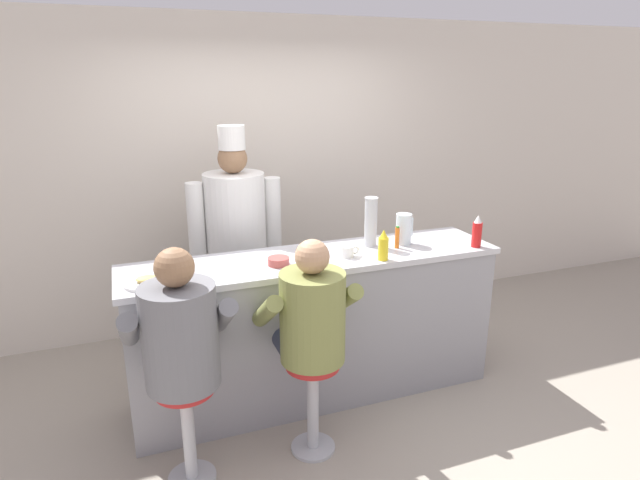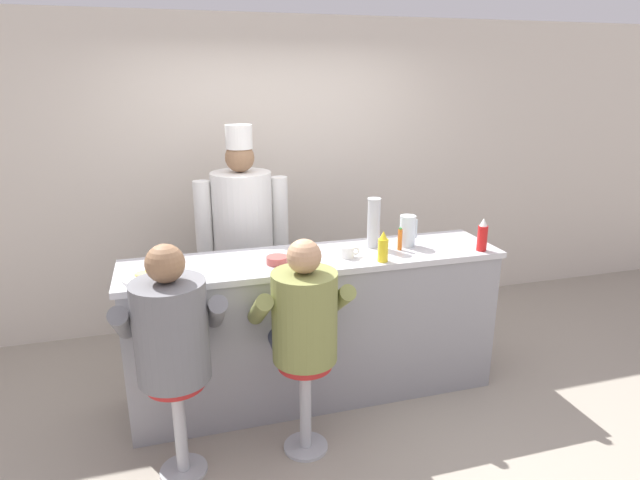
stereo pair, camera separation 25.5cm
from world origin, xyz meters
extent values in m
plane|color=#9E9384|center=(0.00, 0.00, 0.00)|extent=(20.00, 20.00, 0.00)
cube|color=beige|center=(0.00, 1.71, 1.35)|extent=(10.00, 0.06, 2.70)
cube|color=gray|center=(0.00, 0.30, 0.50)|extent=(2.51, 0.57, 1.01)
cube|color=#BCBCC1|center=(0.00, 0.30, 1.03)|extent=(2.56, 0.60, 0.04)
cylinder|color=red|center=(1.14, 0.09, 1.13)|extent=(0.07, 0.07, 0.18)
cone|color=white|center=(1.14, 0.09, 1.25)|extent=(0.05, 0.05, 0.05)
cylinder|color=yellow|center=(0.39, 0.07, 1.12)|extent=(0.07, 0.07, 0.15)
cone|color=yellow|center=(0.39, 0.07, 1.23)|extent=(0.05, 0.05, 0.05)
cylinder|color=orange|center=(0.60, 0.26, 1.12)|extent=(0.03, 0.03, 0.15)
cylinder|color=#287F2D|center=(0.60, 0.26, 1.20)|extent=(0.02, 0.02, 0.01)
cylinder|color=silver|center=(0.69, 0.33, 1.16)|extent=(0.11, 0.11, 0.22)
cube|color=silver|center=(0.75, 0.33, 1.17)|extent=(0.01, 0.01, 0.13)
cylinder|color=white|center=(-1.09, 0.17, 1.06)|extent=(0.27, 0.27, 0.02)
ellipsoid|color=#E0BC60|center=(-1.09, 0.17, 1.08)|extent=(0.12, 0.09, 0.03)
cylinder|color=#B24C47|center=(-0.28, 0.22, 1.07)|extent=(0.14, 0.14, 0.05)
cylinder|color=white|center=(0.19, 0.21, 1.08)|extent=(0.09, 0.09, 0.08)
torus|color=white|center=(0.25, 0.21, 1.09)|extent=(0.06, 0.02, 0.06)
cylinder|color=#B7BABF|center=(0.44, 0.37, 1.22)|extent=(0.09, 0.09, 0.34)
cylinder|color=silver|center=(0.44, 0.37, 1.39)|extent=(0.10, 0.10, 0.01)
cylinder|color=#B2B5BA|center=(-0.96, -0.28, 0.01)|extent=(0.27, 0.27, 0.02)
cylinder|color=#B2B5BA|center=(-0.96, -0.28, 0.31)|extent=(0.07, 0.07, 0.58)
cylinder|color=red|center=(-0.96, -0.28, 0.60)|extent=(0.32, 0.32, 0.05)
cylinder|color=#33384C|center=(-1.06, -0.08, 0.64)|extent=(0.15, 0.40, 0.15)
cylinder|color=#33384C|center=(-0.86, -0.08, 0.64)|extent=(0.15, 0.40, 0.15)
cylinder|color=slate|center=(-0.96, -0.28, 0.90)|extent=(0.40, 0.40, 0.56)
cylinder|color=slate|center=(-1.21, -0.16, 0.93)|extent=(0.10, 0.43, 0.34)
cylinder|color=slate|center=(-0.71, -0.16, 0.93)|extent=(0.10, 0.43, 0.34)
sphere|color=#8C6647|center=(-0.96, -0.28, 1.29)|extent=(0.21, 0.21, 0.21)
cylinder|color=#B2B5BA|center=(-0.23, -0.28, 0.01)|extent=(0.27, 0.27, 0.02)
cylinder|color=#B2B5BA|center=(-0.23, -0.28, 0.31)|extent=(0.07, 0.07, 0.58)
cylinder|color=red|center=(-0.23, -0.28, 0.60)|extent=(0.32, 0.32, 0.05)
cylinder|color=#33384C|center=(-0.32, -0.09, 0.64)|extent=(0.14, 0.38, 0.14)
cylinder|color=#33384C|center=(-0.13, -0.09, 0.64)|extent=(0.14, 0.38, 0.14)
cylinder|color=olive|center=(-0.23, -0.28, 0.89)|extent=(0.38, 0.38, 0.54)
cylinder|color=olive|center=(-0.47, -0.17, 0.92)|extent=(0.10, 0.41, 0.33)
cylinder|color=olive|center=(0.01, -0.17, 0.92)|extent=(0.10, 0.41, 0.33)
sphere|color=tan|center=(-0.23, -0.28, 1.26)|extent=(0.20, 0.20, 0.20)
cube|color=#232328|center=(-0.38, 1.06, 0.43)|extent=(0.36, 0.20, 0.86)
cube|color=white|center=(-0.38, 1.01, 0.60)|extent=(0.32, 0.02, 0.52)
cylinder|color=white|center=(-0.38, 1.06, 1.18)|extent=(0.47, 0.47, 0.64)
sphere|color=#8C6647|center=(-0.38, 1.06, 1.62)|extent=(0.22, 0.22, 0.22)
cylinder|color=white|center=(-0.38, 1.06, 1.77)|extent=(0.20, 0.20, 0.18)
cylinder|color=white|center=(-0.67, 1.06, 1.18)|extent=(0.13, 0.13, 0.55)
cylinder|color=white|center=(-0.08, 1.06, 1.18)|extent=(0.13, 0.13, 0.55)
camera|label=1|loc=(-1.16, -2.89, 2.21)|focal=30.00mm
camera|label=2|loc=(-0.92, -2.97, 2.21)|focal=30.00mm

